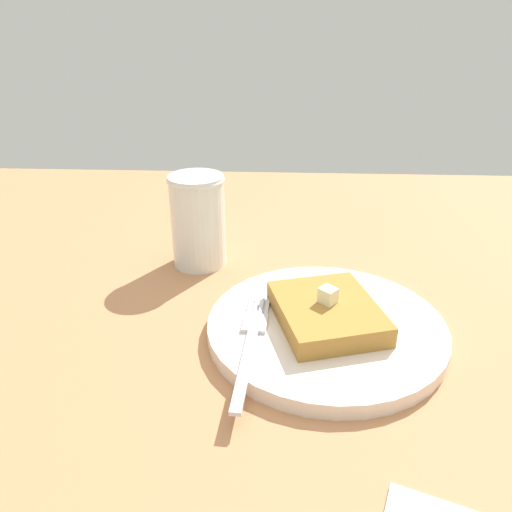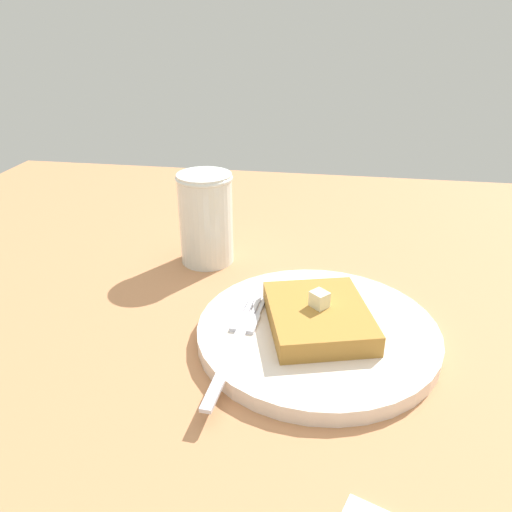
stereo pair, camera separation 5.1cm
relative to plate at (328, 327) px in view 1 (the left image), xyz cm
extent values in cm
cube|color=#B5794F|center=(-0.21, -9.06, -1.73)|extent=(120.30, 120.30, 1.82)
cylinder|color=silver|center=(0.00, 0.00, -0.11)|extent=(21.76, 21.76, 1.42)
torus|color=gray|center=(0.00, 0.00, 0.20)|extent=(21.76, 21.76, 0.80)
cube|color=#AA7732|center=(0.00, 0.00, 1.58)|extent=(11.10, 12.26, 1.96)
cube|color=#F2F0C7|center=(-0.52, 0.19, 3.28)|extent=(1.95, 1.94, 1.45)
cube|color=silver|center=(-7.15, -7.25, 0.78)|extent=(1.61, 10.04, 0.36)
cube|color=silver|center=(-6.69, -0.87, 0.78)|extent=(2.40, 2.95, 0.36)
cube|color=silver|center=(-7.30, 2.19, 0.78)|extent=(0.55, 3.21, 0.36)
cube|color=silver|center=(-6.75, 2.15, 0.78)|extent=(0.55, 3.21, 0.36)
cube|color=silver|center=(-6.20, 2.11, 0.78)|extent=(0.55, 3.21, 0.36)
cube|color=silver|center=(-5.65, 2.07, 0.78)|extent=(0.55, 3.21, 0.36)
cylinder|color=#351409|center=(-14.00, 13.98, 2.83)|extent=(5.69, 5.69, 7.31)
cylinder|color=silver|center=(-14.00, 13.98, 4.52)|extent=(6.19, 6.19, 10.69)
torus|color=silver|center=(-14.00, 13.98, 9.42)|extent=(6.44, 6.44, 0.50)
camera|label=1|loc=(-4.69, -38.45, 26.20)|focal=35.00mm
camera|label=2|loc=(0.35, -37.91, 26.20)|focal=35.00mm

